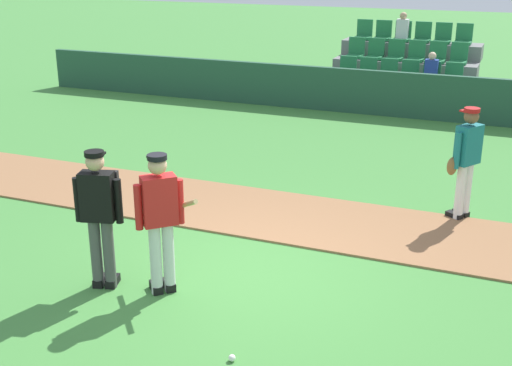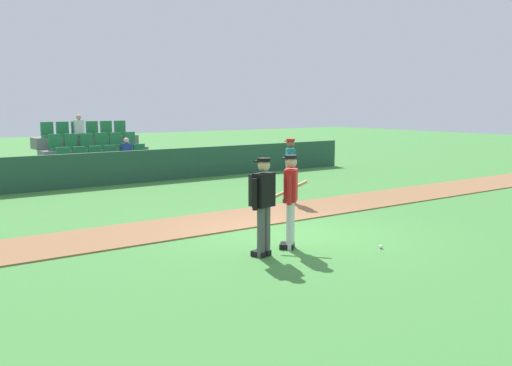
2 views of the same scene
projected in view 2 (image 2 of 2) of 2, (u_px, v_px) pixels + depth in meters
ground_plane at (290, 235)px, 11.78m from camera, size 80.00×80.00×0.00m
infield_dirt_path at (236, 219)px, 13.37m from camera, size 28.00×1.99×0.03m
dugout_fence at (116, 168)px, 19.08m from camera, size 20.00×0.16×1.11m
stadium_bleachers at (95, 162)px, 20.58m from camera, size 3.90×2.95×2.30m
batter_red_jersey at (290, 198)px, 10.57m from camera, size 0.73×0.68×1.76m
umpire_home_plate at (263, 201)px, 10.02m from camera, size 0.57×0.38×1.76m
runner_teal_jersey at (290, 168)px, 15.40m from camera, size 0.48×0.58×1.76m
baseball at (381, 247)px, 10.68m from camera, size 0.07×0.07×0.07m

